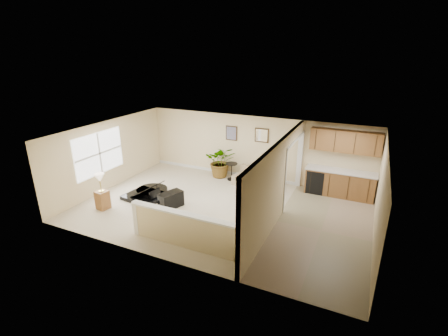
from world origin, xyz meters
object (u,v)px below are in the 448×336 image
at_px(piano, 145,183).
at_px(loveseat, 254,177).
at_px(accent_table, 232,169).
at_px(piano_bench, 171,200).
at_px(small_plant, 273,187).
at_px(palm_plant, 221,161).
at_px(lamp_stand, 102,194).

bearing_deg(piano, loveseat, 46.69).
bearing_deg(accent_table, piano, -127.48).
height_order(piano_bench, small_plant, small_plant).
relative_size(loveseat, palm_plant, 1.10).
distance_m(loveseat, lamp_stand, 5.39).
height_order(palm_plant, lamp_stand, palm_plant).
relative_size(palm_plant, small_plant, 2.77).
xyz_separation_m(piano, palm_plant, (1.56, 2.83, 0.13)).
xyz_separation_m(accent_table, small_plant, (1.85, -0.50, -0.21)).
relative_size(piano_bench, small_plant, 1.49).
bearing_deg(palm_plant, loveseat, -11.02).
distance_m(loveseat, small_plant, 0.93).
distance_m(palm_plant, lamp_stand, 4.72).
bearing_deg(small_plant, piano, -150.65).
distance_m(accent_table, small_plant, 1.93).
bearing_deg(piano, piano_bench, -7.31).
distance_m(piano, accent_table, 3.41).
xyz_separation_m(piano_bench, accent_table, (0.83, 3.02, 0.17)).
height_order(accent_table, small_plant, accent_table).
bearing_deg(small_plant, accent_table, 164.81).
height_order(loveseat, accent_table, loveseat).
bearing_deg(palm_plant, accent_table, -13.46).
height_order(accent_table, palm_plant, palm_plant).
relative_size(accent_table, small_plant, 1.29).
bearing_deg(palm_plant, piano_bench, -95.75).
xyz_separation_m(piano_bench, palm_plant, (0.32, 3.15, 0.38)).
xyz_separation_m(piano_bench, loveseat, (1.82, 2.86, 0.05)).
relative_size(accent_table, lamp_stand, 0.56).
bearing_deg(lamp_stand, loveseat, 45.64).
height_order(piano_bench, lamp_stand, lamp_stand).
distance_m(accent_table, lamp_stand, 4.89).
distance_m(piano_bench, small_plant, 3.68).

